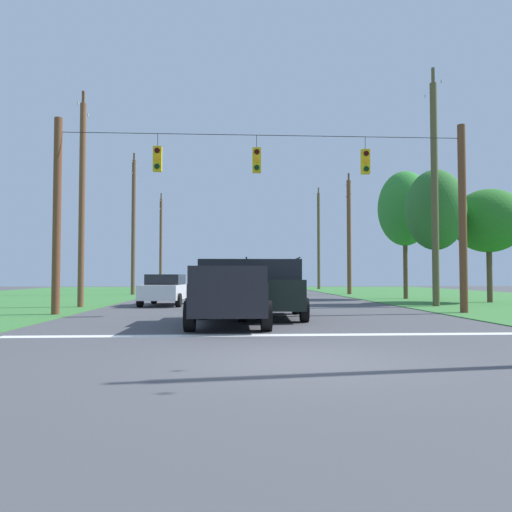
# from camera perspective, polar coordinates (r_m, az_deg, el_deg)

# --- Properties ---
(ground_plane) EXTENTS (120.00, 120.00, 0.00)m
(ground_plane) POSITION_cam_1_polar(r_m,az_deg,el_deg) (8.73, 4.37, -11.86)
(ground_plane) COLOR #47474C
(stop_bar_stripe) EXTENTS (13.12, 0.45, 0.01)m
(stop_bar_stripe) POSITION_cam_1_polar(r_m,az_deg,el_deg) (12.19, 2.18, -9.12)
(stop_bar_stripe) COLOR white
(stop_bar_stripe) RESTS_ON ground
(lane_dash_0) EXTENTS (2.50, 0.15, 0.01)m
(lane_dash_0) POSITION_cam_1_polar(r_m,az_deg,el_deg) (18.15, 0.40, -6.88)
(lane_dash_0) COLOR white
(lane_dash_0) RESTS_ON ground
(lane_dash_1) EXTENTS (2.50, 0.15, 0.01)m
(lane_dash_1) POSITION_cam_1_polar(r_m,az_deg,el_deg) (25.52, -0.63, -5.55)
(lane_dash_1) COLOR white
(lane_dash_1) RESTS_ON ground
(lane_dash_2) EXTENTS (2.50, 0.15, 0.01)m
(lane_dash_2) POSITION_cam_1_polar(r_m,az_deg,el_deg) (31.72, -1.13, -4.92)
(lane_dash_2) COLOR white
(lane_dash_2) RESTS_ON ground
(lane_dash_3) EXTENTS (2.50, 0.15, 0.01)m
(lane_dash_3) POSITION_cam_1_polar(r_m,az_deg,el_deg) (39.39, -1.52, -4.41)
(lane_dash_3) COLOR white
(lane_dash_3) RESTS_ON ground
(lane_dash_4) EXTENTS (2.50, 0.15, 0.01)m
(lane_dash_4) POSITION_cam_1_polar(r_m,az_deg,el_deg) (45.80, -1.75, -4.12)
(lane_dash_4) COLOR white
(lane_dash_4) RESTS_ON ground
(overhead_signal_span) EXTENTS (15.79, 0.31, 7.38)m
(overhead_signal_span) POSITION_cam_1_polar(r_m,az_deg,el_deg) (18.87, 0.91, 5.56)
(overhead_signal_span) COLOR brown
(overhead_signal_span) RESTS_ON ground
(pickup_truck) EXTENTS (2.35, 5.43, 1.95)m
(pickup_truck) POSITION_cam_1_polar(r_m,az_deg,el_deg) (14.88, -3.10, -4.16)
(pickup_truck) COLOR black
(pickup_truck) RESTS_ON ground
(suv_black) EXTENTS (2.42, 4.90, 2.05)m
(suv_black) POSITION_cam_1_polar(r_m,az_deg,el_deg) (17.12, 1.81, -3.61)
(suv_black) COLOR black
(suv_black) RESTS_ON ground
(distant_car_crossing_white) EXTENTS (2.28, 4.43, 1.52)m
(distant_car_crossing_white) POSITION_cam_1_polar(r_m,az_deg,el_deg) (24.76, -10.39, -3.80)
(distant_car_crossing_white) COLOR silver
(distant_car_crossing_white) RESTS_ON ground
(utility_pole_mid_right) EXTENTS (0.33, 1.93, 11.43)m
(utility_pole_mid_right) POSITION_cam_1_polar(r_m,az_deg,el_deg) (25.08, 19.94, 7.09)
(utility_pole_mid_right) COLOR brown
(utility_pole_mid_right) RESTS_ON ground
(utility_pole_far_right) EXTENTS (0.33, 1.67, 9.52)m
(utility_pole_far_right) POSITION_cam_1_polar(r_m,az_deg,el_deg) (39.28, 10.70, 2.45)
(utility_pole_far_right) COLOR brown
(utility_pole_far_right) RESTS_ON ground
(utility_pole_near_left) EXTENTS (0.32, 1.85, 11.08)m
(utility_pole_near_left) POSITION_cam_1_polar(r_m,az_deg,el_deg) (54.01, 7.25, 1.99)
(utility_pole_near_left) COLOR brown
(utility_pole_near_left) RESTS_ON ground
(utility_pole_far_left) EXTENTS (0.28, 1.64, 10.03)m
(utility_pole_far_left) POSITION_cam_1_polar(r_m,az_deg,el_deg) (24.20, -19.47, 6.01)
(utility_pole_far_left) COLOR brown
(utility_pole_far_left) RESTS_ON ground
(utility_pole_distant_right) EXTENTS (0.30, 1.78, 10.83)m
(utility_pole_distant_right) POSITION_cam_1_polar(r_m,az_deg,el_deg) (38.65, -13.97, 3.63)
(utility_pole_distant_right) COLOR brown
(utility_pole_distant_right) RESTS_ON ground
(utility_pole_distant_left) EXTENTS (0.29, 1.91, 10.21)m
(utility_pole_distant_left) POSITION_cam_1_polar(r_m,az_deg,el_deg) (53.03, -10.94, 1.67)
(utility_pole_distant_left) COLOR brown
(utility_pole_distant_left) RESTS_ON ground
(tree_roadside_right) EXTENTS (3.32, 3.32, 8.02)m
(tree_roadside_right) POSITION_cam_1_polar(r_m,az_deg,el_deg) (32.40, 16.81, 5.24)
(tree_roadside_right) COLOR brown
(tree_roadside_right) RESTS_ON ground
(tree_roadside_far_right) EXTENTS (3.04, 3.04, 6.93)m
(tree_roadside_far_right) POSITION_cam_1_polar(r_m,az_deg,el_deg) (27.14, 20.01, 4.99)
(tree_roadside_far_right) COLOR brown
(tree_roadside_far_right) RESTS_ON ground
(tree_roadside_left) EXTENTS (3.85, 3.85, 6.14)m
(tree_roadside_left) POSITION_cam_1_polar(r_m,az_deg,el_deg) (29.52, 25.28, 3.68)
(tree_roadside_left) COLOR brown
(tree_roadside_left) RESTS_ON ground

